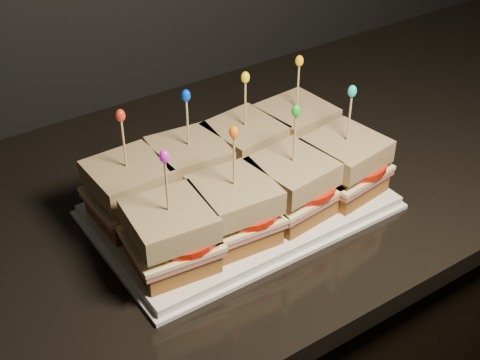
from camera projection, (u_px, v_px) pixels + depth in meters
granite_slab at (220, 192)px, 1.01m from camera, size 2.38×0.64×0.03m
platter at (240, 207)px, 0.94m from camera, size 0.39×0.24×0.02m
platter_rim at (240, 210)px, 0.94m from camera, size 0.40×0.25×0.01m
sandwich_0_bread_bot at (131, 208)px, 0.90m from camera, size 0.10×0.10×0.03m
sandwich_0_ham at (130, 198)px, 0.89m from camera, size 0.11×0.10×0.01m
sandwich_0_cheese at (130, 194)px, 0.89m from camera, size 0.11×0.10×0.01m
sandwich_0_tomato at (139, 189)px, 0.89m from camera, size 0.09×0.09×0.01m
sandwich_0_bread_top at (128, 176)px, 0.87m from camera, size 0.10×0.10×0.03m
sandwich_0_pick at (124, 146)px, 0.85m from camera, size 0.00×0.00×0.09m
sandwich_0_frill at (121, 115)px, 0.82m from camera, size 0.01×0.01×0.02m
sandwich_1_bread_bot at (191, 186)px, 0.94m from camera, size 0.10×0.10×0.03m
sandwich_1_ham at (190, 176)px, 0.93m from camera, size 0.11×0.11×0.01m
sandwich_1_cheese at (190, 172)px, 0.93m from camera, size 0.12×0.11×0.01m
sandwich_1_tomato at (199, 167)px, 0.93m from camera, size 0.09×0.09×0.01m
sandwich_1_bread_top at (189, 155)px, 0.91m from camera, size 0.11×0.11×0.03m
sandwich_1_pick at (188, 126)px, 0.89m from camera, size 0.00×0.00×0.09m
sandwich_1_frill at (186, 95)px, 0.86m from camera, size 0.01×0.01×0.02m
sandwich_2_bread_bot at (245, 165)px, 0.99m from camera, size 0.10×0.10×0.03m
sandwich_2_ham at (245, 156)px, 0.98m from camera, size 0.11×0.11×0.01m
sandwich_2_cheese at (245, 152)px, 0.97m from camera, size 0.12×0.11×0.01m
sandwich_2_tomato at (254, 147)px, 0.97m from camera, size 0.09×0.09×0.01m
sandwich_2_bread_top at (245, 135)px, 0.96m from camera, size 0.11×0.11×0.03m
sandwich_2_pick at (245, 107)px, 0.93m from camera, size 0.00×0.00×0.09m
sandwich_2_frill at (245, 77)px, 0.90m from camera, size 0.01×0.01×0.02m
sandwich_3_bread_bot at (295, 146)px, 1.03m from camera, size 0.10×0.10×0.03m
sandwich_3_ham at (295, 137)px, 1.02m from camera, size 0.11×0.11×0.01m
sandwich_3_cheese at (295, 133)px, 1.02m from camera, size 0.11×0.11×0.01m
sandwich_3_tomato at (304, 128)px, 1.01m from camera, size 0.09×0.09×0.01m
sandwich_3_bread_top at (296, 117)px, 1.00m from camera, size 0.10×0.10×0.03m
sandwich_3_pick at (298, 89)px, 0.97m from camera, size 0.00×0.00×0.09m
sandwich_3_frill at (299, 61)px, 0.95m from camera, size 0.01×0.01×0.02m
sandwich_4_bread_bot at (172, 254)px, 0.83m from camera, size 0.10×0.10×0.03m
sandwich_4_ham at (171, 243)px, 0.82m from camera, size 0.11×0.11×0.01m
sandwich_4_cheese at (171, 239)px, 0.81m from camera, size 0.11×0.11×0.01m
sandwich_4_tomato at (181, 233)px, 0.81m from camera, size 0.09×0.09×0.01m
sandwich_4_bread_top at (169, 221)px, 0.80m from camera, size 0.10×0.10×0.03m
sandwich_4_pick at (167, 189)px, 0.77m from camera, size 0.00×0.00×0.09m
sandwich_4_frill at (164, 156)px, 0.74m from camera, size 0.01×0.01×0.02m
sandwich_5_bread_bot at (234, 227)px, 0.87m from camera, size 0.10×0.10×0.03m
sandwich_5_ham at (234, 217)px, 0.86m from camera, size 0.11×0.11×0.01m
sandwich_5_cheese at (234, 212)px, 0.86m from camera, size 0.11×0.11×0.01m
sandwich_5_tomato at (245, 207)px, 0.85m from camera, size 0.09×0.09×0.01m
sandwich_5_bread_top at (234, 195)px, 0.84m from camera, size 0.10×0.10×0.03m
sandwich_5_pick at (234, 164)px, 0.81m from camera, size 0.00×0.00×0.09m
sandwich_5_frill at (234, 132)px, 0.79m from camera, size 0.01×0.01×0.02m
sandwich_6_bread_bot at (291, 203)px, 0.91m from camera, size 0.10×0.10×0.03m
sandwich_6_ham at (292, 193)px, 0.90m from camera, size 0.11×0.11×0.01m
sandwich_6_cheese at (292, 189)px, 0.90m from camera, size 0.12×0.11×0.01m
sandwich_6_tomato at (302, 183)px, 0.89m from camera, size 0.09×0.09×0.01m
sandwich_6_bread_top at (293, 171)px, 0.88m from camera, size 0.11×0.11×0.03m
sandwich_6_pick at (294, 141)px, 0.86m from camera, size 0.00×0.00×0.09m
sandwich_6_frill at (296, 111)px, 0.83m from camera, size 0.01×0.01×0.02m
sandwich_7_bread_bot at (343, 181)px, 0.95m from camera, size 0.11×0.11×0.03m
sandwich_7_ham at (344, 171)px, 0.94m from camera, size 0.12×0.11×0.01m
sandwich_7_cheese at (344, 167)px, 0.94m from camera, size 0.12×0.11×0.01m
sandwich_7_tomato at (354, 162)px, 0.94m from camera, size 0.09×0.09×0.01m
sandwich_7_bread_top at (346, 150)px, 0.92m from camera, size 0.11×0.11×0.03m
sandwich_7_pick at (349, 121)px, 0.90m from camera, size 0.00×0.00×0.09m
sandwich_7_frill at (352, 91)px, 0.87m from camera, size 0.01×0.01×0.02m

